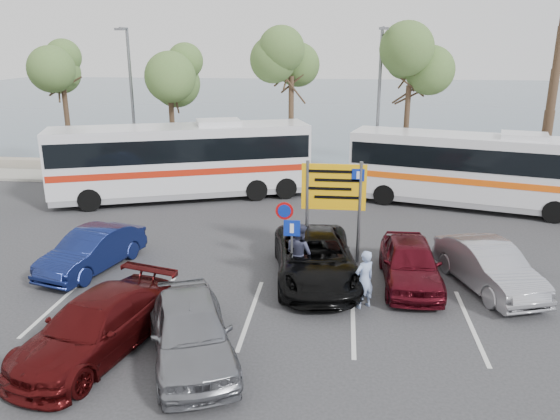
# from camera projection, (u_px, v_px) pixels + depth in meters

# --- Properties ---
(ground) EXTENTS (120.00, 120.00, 0.00)m
(ground) POSITION_uv_depth(u_px,v_px,m) (296.00, 300.00, 16.41)
(ground) COLOR #2E2E30
(ground) RESTS_ON ground
(kerb_strip) EXTENTS (44.00, 2.40, 0.15)m
(kerb_strip) POSITION_uv_depth(u_px,v_px,m) (318.00, 183.00, 29.68)
(kerb_strip) COLOR #9A978C
(kerb_strip) RESTS_ON ground
(seawall) EXTENTS (48.00, 0.80, 0.60)m
(seawall) POSITION_uv_depth(u_px,v_px,m) (320.00, 171.00, 31.52)
(seawall) COLOR gray
(seawall) RESTS_ON ground
(sea) EXTENTS (140.00, 140.00, 0.00)m
(sea) POSITION_uv_depth(u_px,v_px,m) (335.00, 100.00, 73.39)
(sea) COLOR #445E6D
(sea) RESTS_ON ground
(tree_far_left) EXTENTS (3.20, 3.20, 7.60)m
(tree_far_left) POSITION_uv_depth(u_px,v_px,m) (61.00, 64.00, 29.38)
(tree_far_left) COLOR #382619
(tree_far_left) RESTS_ON kerb_strip
(tree_left) EXTENTS (3.20, 3.20, 7.20)m
(tree_left) POSITION_uv_depth(u_px,v_px,m) (169.00, 70.00, 28.82)
(tree_left) COLOR #382619
(tree_left) RESTS_ON kerb_strip
(tree_mid) EXTENTS (3.20, 3.20, 8.00)m
(tree_mid) POSITION_uv_depth(u_px,v_px,m) (291.00, 58.00, 27.92)
(tree_mid) COLOR #382619
(tree_mid) RESTS_ON kerb_strip
(tree_right) EXTENTS (3.20, 3.20, 7.40)m
(tree_right) POSITION_uv_depth(u_px,v_px,m) (410.00, 68.00, 27.40)
(tree_right) COLOR #382619
(tree_right) RESTS_ON kerb_strip
(street_lamp_left) EXTENTS (0.45, 1.15, 8.01)m
(street_lamp_left) POSITION_uv_depth(u_px,v_px,m) (131.00, 98.00, 28.99)
(street_lamp_left) COLOR slate
(street_lamp_left) RESTS_ON kerb_strip
(street_lamp_right) EXTENTS (0.45, 1.15, 8.01)m
(street_lamp_right) POSITION_uv_depth(u_px,v_px,m) (379.00, 101.00, 27.57)
(street_lamp_right) COLOR slate
(street_lamp_right) RESTS_ON kerb_strip
(direction_sign) EXTENTS (2.20, 0.12, 3.60)m
(direction_sign) POSITION_uv_depth(u_px,v_px,m) (334.00, 195.00, 18.62)
(direction_sign) COLOR slate
(direction_sign) RESTS_ON ground
(sign_no_stop) EXTENTS (0.60, 0.08, 2.35)m
(sign_no_stop) POSITION_uv_depth(u_px,v_px,m) (284.00, 224.00, 18.28)
(sign_no_stop) COLOR slate
(sign_no_stop) RESTS_ON ground
(sign_parking) EXTENTS (0.50, 0.07, 2.25)m
(sign_parking) POSITION_uv_depth(u_px,v_px,m) (292.00, 244.00, 16.75)
(sign_parking) COLOR slate
(sign_parking) RESTS_ON ground
(lane_markings) EXTENTS (12.02, 4.20, 0.01)m
(lane_markings) POSITION_uv_depth(u_px,v_px,m) (253.00, 313.00, 15.58)
(lane_markings) COLOR silver
(lane_markings) RESTS_ON ground
(coach_bus_left) EXTENTS (12.47, 6.61, 3.84)m
(coach_bus_left) POSITION_uv_depth(u_px,v_px,m) (182.00, 163.00, 26.57)
(coach_bus_left) COLOR silver
(coach_bus_left) RESTS_ON ground
(coach_bus_right) EXTENTS (11.82, 5.44, 3.61)m
(coach_bus_right) POSITION_uv_depth(u_px,v_px,m) (478.00, 173.00, 25.07)
(coach_bus_right) COLOR silver
(coach_bus_right) RESTS_ON ground
(car_silver_a) EXTENTS (3.46, 5.01, 1.58)m
(car_silver_a) POSITION_uv_depth(u_px,v_px,m) (190.00, 330.00, 13.10)
(car_silver_a) COLOR slate
(car_silver_a) RESTS_ON ground
(car_blue) EXTENTS (2.51, 4.44, 1.39)m
(car_blue) POSITION_uv_depth(u_px,v_px,m) (92.00, 250.00, 18.40)
(car_blue) COLOR #101B4E
(car_blue) RESTS_ON ground
(car_maroon) EXTENTS (3.28, 5.33, 1.44)m
(car_maroon) POSITION_uv_depth(u_px,v_px,m) (95.00, 327.00, 13.38)
(car_maroon) COLOR #440B0C
(car_maroon) RESTS_ON ground
(car_red) EXTENTS (1.80, 4.38, 1.49)m
(car_red) POSITION_uv_depth(u_px,v_px,m) (410.00, 263.00, 17.23)
(car_red) COLOR #4E0B15
(car_red) RESTS_ON ground
(suv_black) EXTENTS (3.30, 5.77, 1.52)m
(suv_black) POSITION_uv_depth(u_px,v_px,m) (315.00, 258.00, 17.56)
(suv_black) COLOR black
(suv_black) RESTS_ON ground
(car_silver_b) EXTENTS (2.88, 4.70, 1.46)m
(car_silver_b) POSITION_uv_depth(u_px,v_px,m) (489.00, 266.00, 16.97)
(car_silver_b) COLOR #98979D
(car_silver_b) RESTS_ON ground
(pedestrian_near) EXTENTS (0.76, 0.72, 1.76)m
(pedestrian_near) POSITION_uv_depth(u_px,v_px,m) (364.00, 279.00, 15.70)
(pedestrian_near) COLOR #8FA3D0
(pedestrian_near) RESTS_ON ground
(pedestrian_far) EXTENTS (1.23, 1.23, 2.01)m
(pedestrian_far) POSITION_uv_depth(u_px,v_px,m) (299.00, 254.00, 17.27)
(pedestrian_far) COLOR #33354C
(pedestrian_far) RESTS_ON ground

